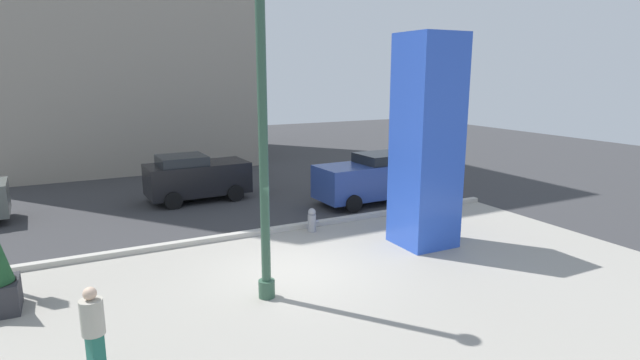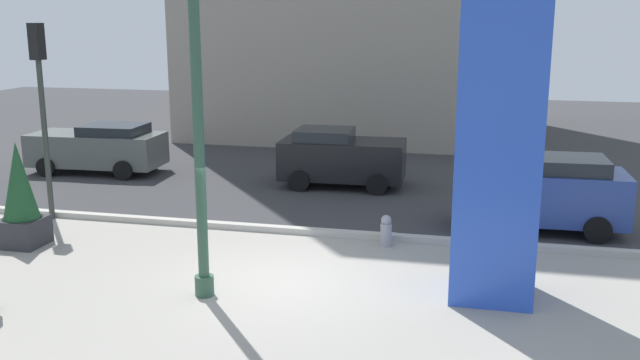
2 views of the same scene
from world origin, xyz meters
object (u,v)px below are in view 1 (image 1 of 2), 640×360
(fire_hydrant, at_px, (312,220))
(car_intersection, at_px, (196,177))
(car_far_lane, at_px, (370,178))
(pedestrian_on_sidewalk, at_px, (93,329))
(art_pillar_blue, at_px, (427,143))
(lamp_post, at_px, (263,137))

(fire_hydrant, distance_m, car_intersection, 6.06)
(car_far_lane, height_order, car_intersection, car_far_lane)
(fire_hydrant, distance_m, pedestrian_on_sidewalk, 8.32)
(art_pillar_blue, xyz_separation_m, car_intersection, (-4.55, 8.07, -2.03))
(lamp_post, distance_m, car_intersection, 9.72)
(fire_hydrant, bearing_deg, car_intersection, 111.53)
(fire_hydrant, bearing_deg, art_pillar_blue, -46.42)
(pedestrian_on_sidewalk, bearing_deg, fire_hydrant, 39.15)
(art_pillar_blue, distance_m, car_far_lane, 5.22)
(art_pillar_blue, relative_size, car_intersection, 1.52)
(fire_hydrant, height_order, pedestrian_on_sidewalk, pedestrian_on_sidewalk)
(car_far_lane, distance_m, pedestrian_on_sidewalk, 12.47)
(art_pillar_blue, xyz_separation_m, car_far_lane, (1.21, 4.67, -2.00))
(lamp_post, relative_size, car_far_lane, 1.77)
(lamp_post, distance_m, car_far_lane, 9.17)
(lamp_post, bearing_deg, car_intersection, 85.55)
(car_intersection, distance_m, pedestrian_on_sidewalk, 11.65)
(lamp_post, distance_m, fire_hydrant, 5.70)
(car_intersection, bearing_deg, car_far_lane, -30.54)
(car_intersection, bearing_deg, art_pillar_blue, -60.57)
(fire_hydrant, bearing_deg, lamp_post, -128.35)
(lamp_post, distance_m, art_pillar_blue, 5.46)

